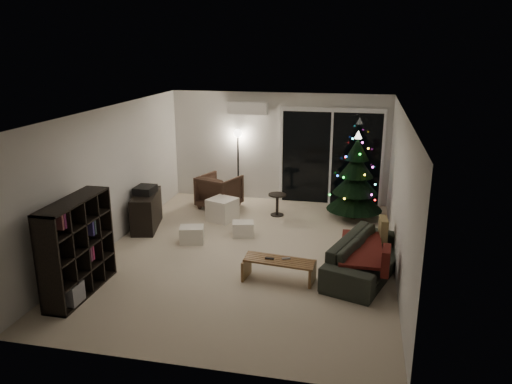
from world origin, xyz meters
TOP-DOWN VIEW (x-y plane):
  - room at (0.46, 1.49)m, footprint 6.50×7.51m
  - bookshelf at (-2.25, -1.89)m, footprint 0.44×1.46m
  - media_cabinet at (-2.25, 0.85)m, footprint 0.67×1.20m
  - stereo at (-2.25, 0.85)m, footprint 0.36×0.42m
  - armchair at (-1.19, 2.38)m, footprint 1.03×1.05m
  - ottoman at (-0.89, 1.59)m, footprint 0.67×0.67m
  - cardboard_box_a at (-1.11, 0.28)m, footprint 0.50×0.43m
  - cardboard_box_b at (-0.26, 0.80)m, footprint 0.47×0.39m
  - side_table at (0.17, 2.13)m, footprint 0.49×0.49m
  - floor_lamp at (-0.94, 3.13)m, footprint 0.25×0.25m
  - sofa at (2.05, -0.37)m, footprint 1.41×2.19m
  - sofa_throw at (1.95, -0.37)m, footprint 0.64×1.47m
  - cushion_a at (2.30, 0.28)m, footprint 0.15×0.40m
  - cushion_b at (2.30, -1.02)m, footprint 0.14×0.40m
  - coffee_table at (0.72, -0.90)m, footprint 1.14×0.52m
  - remote_a at (0.57, -0.90)m, footprint 0.14×0.04m
  - remote_b at (0.82, -0.85)m, footprint 0.13×0.08m
  - christmas_tree at (1.78, 2.25)m, footprint 1.23×1.23m

SIDE VIEW (x-z plane):
  - cardboard_box_b at x=-0.26m, z-range 0.00..0.28m
  - cardboard_box_a at x=-1.11m, z-range 0.00..0.31m
  - coffee_table at x=0.72m, z-range 0.00..0.35m
  - ottoman at x=-0.89m, z-range 0.00..0.46m
  - side_table at x=0.17m, z-range 0.00..0.48m
  - sofa at x=2.05m, z-range 0.00..0.60m
  - media_cabinet at x=-2.25m, z-range 0.00..0.71m
  - remote_a at x=0.57m, z-range 0.35..0.37m
  - remote_b at x=0.82m, z-range 0.35..0.37m
  - armchair at x=-1.19m, z-range 0.00..0.75m
  - sofa_throw at x=1.95m, z-range 0.41..0.46m
  - cushion_a at x=2.30m, z-range 0.34..0.74m
  - cushion_b at x=2.30m, z-range 0.34..0.74m
  - bookshelf at x=-2.25m, z-range 0.00..1.44m
  - stereo at x=-2.25m, z-range 0.71..0.86m
  - floor_lamp at x=-0.94m, z-range 0.00..1.59m
  - christmas_tree at x=1.78m, z-range 0.00..1.87m
  - room at x=0.46m, z-range -0.28..2.32m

